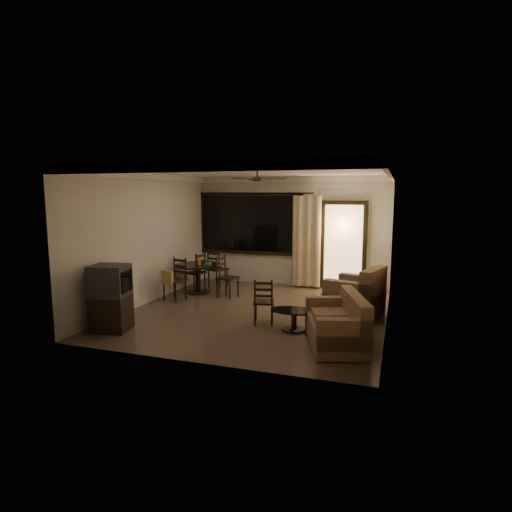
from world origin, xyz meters
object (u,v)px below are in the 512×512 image
(dining_chair_north, at_px, (218,276))
(side_chair, at_px, (264,310))
(dining_chair_south, at_px, (175,287))
(armchair, at_px, (358,296))
(tv_cabinet, at_px, (111,298))
(sofa, at_px, (339,326))
(dining_chair_east, at_px, (227,285))
(dining_chair_west, at_px, (195,279))
(coffee_table, at_px, (294,317))
(dining_table, at_px, (198,270))

(dining_chair_north, bearing_deg, side_chair, 140.36)
(dining_chair_south, height_order, armchair, armchair)
(tv_cabinet, distance_m, sofa, 3.92)
(dining_chair_east, relative_size, sofa, 0.57)
(sofa, bearing_deg, dining_chair_east, 122.34)
(dining_chair_south, distance_m, sofa, 4.22)
(dining_chair_south, height_order, tv_cabinet, tv_cabinet)
(dining_chair_west, xyz_separation_m, tv_cabinet, (-0.01, -3.22, 0.30))
(tv_cabinet, xyz_separation_m, sofa, (3.87, 0.52, -0.27))
(tv_cabinet, height_order, sofa, tv_cabinet)
(tv_cabinet, bearing_deg, dining_chair_north, 72.91)
(dining_chair_north, xyz_separation_m, coffee_table, (2.68, -2.82, -0.04))
(dining_chair_south, bearing_deg, armchair, 12.51)
(dining_chair_east, xyz_separation_m, dining_chair_south, (-1.00, -0.66, 0.02))
(dining_chair_south, xyz_separation_m, tv_cabinet, (-0.00, -2.21, 0.28))
(dining_chair_west, height_order, tv_cabinet, tv_cabinet)
(armchair, bearing_deg, side_chair, -130.93)
(dining_chair_south, height_order, coffee_table, dining_chair_south)
(dining_chair_north, height_order, coffee_table, dining_chair_north)
(dining_chair_south, bearing_deg, sofa, -11.61)
(dining_chair_west, relative_size, armchair, 0.81)
(dining_chair_west, bearing_deg, coffee_table, 65.70)
(dining_chair_west, xyz_separation_m, coffee_table, (3.02, -2.22, -0.04))
(dining_chair_east, bearing_deg, dining_table, 89.91)
(dining_chair_east, distance_m, dining_chair_south, 1.20)
(side_chair, bearing_deg, dining_chair_south, -37.40)
(side_chair, bearing_deg, tv_cabinet, 11.90)
(dining_chair_north, height_order, tv_cabinet, tv_cabinet)
(side_chair, bearing_deg, dining_chair_north, -66.53)
(dining_chair_east, height_order, dining_chair_north, same)
(dining_table, distance_m, side_chair, 2.90)
(dining_table, height_order, dining_chair_north, dining_chair_north)
(dining_chair_west, relative_size, dining_chair_east, 1.00)
(tv_cabinet, distance_m, armchair, 4.59)
(dining_chair_south, relative_size, sofa, 0.57)
(dining_chair_north, xyz_separation_m, armchair, (3.65, -1.58, 0.11))
(coffee_table, bearing_deg, side_chair, 161.33)
(dining_chair_west, relative_size, sofa, 0.57)
(sofa, relative_size, armchair, 1.41)
(coffee_table, bearing_deg, sofa, -29.97)
(tv_cabinet, relative_size, sofa, 0.70)
(dining_table, height_order, coffee_table, dining_table)
(dining_table, distance_m, dining_chair_west, 0.36)
(dining_table, height_order, sofa, dining_table)
(dining_chair_west, bearing_deg, dining_table, 57.25)
(sofa, distance_m, coffee_table, 0.98)
(armchair, distance_m, side_chair, 1.90)
(dining_chair_south, relative_size, coffee_table, 1.14)
(dining_chair_west, height_order, sofa, dining_chair_west)
(dining_chair_north, relative_size, tv_cabinet, 0.82)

